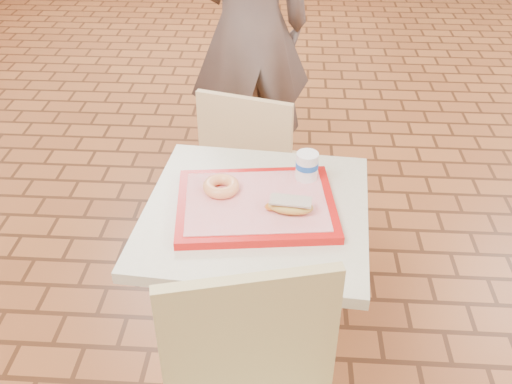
# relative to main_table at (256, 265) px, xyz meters

# --- Properties ---
(wainscot_band) EXTENTS (8.00, 10.00, 1.00)m
(wainscot_band) POSITION_rel_main_table_xyz_m (0.97, 0.80, 0.03)
(wainscot_band) COLOR #5A2211
(wainscot_band) RESTS_ON ground
(main_table) EXTENTS (0.66, 0.66, 0.70)m
(main_table) POSITION_rel_main_table_xyz_m (0.00, 0.00, 0.00)
(main_table) COLOR beige
(main_table) RESTS_ON ground
(chair_main_back) EXTENTS (0.46, 0.46, 0.81)m
(chair_main_back) POSITION_rel_main_table_xyz_m (-0.05, 0.62, -0.02)
(chair_main_back) COLOR #E5C589
(chair_main_back) RESTS_ON ground
(customer) EXTENTS (0.70, 0.57, 1.66)m
(customer) POSITION_rel_main_table_xyz_m (-0.10, 1.19, 0.36)
(customer) COLOR brown
(customer) RESTS_ON ground
(serving_tray) EXTENTS (0.47, 0.36, 0.03)m
(serving_tray) POSITION_rel_main_table_xyz_m (0.00, 0.00, 0.24)
(serving_tray) COLOR red
(serving_tray) RESTS_ON main_table
(ring_donut) EXTENTS (0.11, 0.11, 0.03)m
(ring_donut) POSITION_rel_main_table_xyz_m (-0.11, 0.04, 0.28)
(ring_donut) COLOR #F19557
(ring_donut) RESTS_ON serving_tray
(long_john_donut) EXTENTS (0.14, 0.08, 0.04)m
(long_john_donut) POSITION_rel_main_table_xyz_m (0.10, -0.05, 0.28)
(long_john_donut) COLOR gold
(long_john_donut) RESTS_ON serving_tray
(paper_cup) EXTENTS (0.07, 0.07, 0.09)m
(paper_cup) POSITION_rel_main_table_xyz_m (0.15, 0.13, 0.30)
(paper_cup) COLOR white
(paper_cup) RESTS_ON serving_tray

